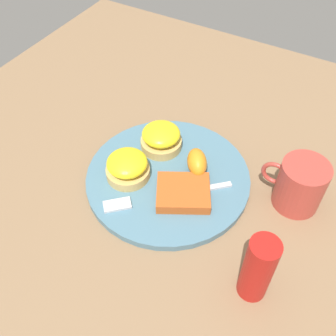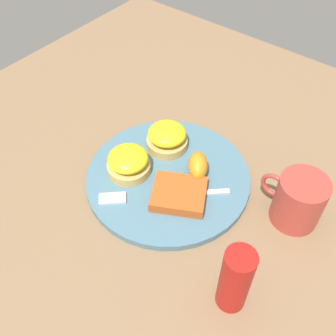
{
  "view_description": "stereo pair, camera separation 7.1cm",
  "coord_description": "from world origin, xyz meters",
  "px_view_note": "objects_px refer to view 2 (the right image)",
  "views": [
    {
      "loc": [
        -0.24,
        0.42,
        0.57
      ],
      "look_at": [
        0.0,
        0.0,
        0.03
      ],
      "focal_mm": 42.0,
      "sensor_mm": 36.0,
      "label": 1
    },
    {
      "loc": [
        -0.29,
        0.38,
        0.57
      ],
      "look_at": [
        0.0,
        0.0,
        0.03
      ],
      "focal_mm": 42.0,
      "sensor_mm": 36.0,
      "label": 2
    }
  ],
  "objects_px": {
    "cup": "(298,200)",
    "sandwich_benedict_right": "(128,162)",
    "sandwich_benedict_left": "(167,138)",
    "fork": "(156,196)",
    "hashbrown_patty": "(179,194)",
    "orange_wedge": "(198,166)",
    "condiment_bottle": "(235,280)"
  },
  "relations": [
    {
      "from": "hashbrown_patty",
      "to": "sandwich_benedict_left",
      "type": "bearing_deg",
      "value": -42.47
    },
    {
      "from": "fork",
      "to": "condiment_bottle",
      "type": "height_order",
      "value": "condiment_bottle"
    },
    {
      "from": "cup",
      "to": "condiment_bottle",
      "type": "distance_m",
      "value": 0.19
    },
    {
      "from": "sandwich_benedict_right",
      "to": "sandwich_benedict_left",
      "type": "bearing_deg",
      "value": -99.04
    },
    {
      "from": "sandwich_benedict_left",
      "to": "fork",
      "type": "xyz_separation_m",
      "value": [
        -0.06,
        0.11,
        -0.02
      ]
    },
    {
      "from": "sandwich_benedict_left",
      "to": "sandwich_benedict_right",
      "type": "distance_m",
      "value": 0.1
    },
    {
      "from": "hashbrown_patty",
      "to": "orange_wedge",
      "type": "relative_size",
      "value": 1.55
    },
    {
      "from": "hashbrown_patty",
      "to": "condiment_bottle",
      "type": "bearing_deg",
      "value": 150.27
    },
    {
      "from": "sandwich_benedict_left",
      "to": "sandwich_benedict_right",
      "type": "xyz_separation_m",
      "value": [
        0.02,
        0.1,
        0.0
      ]
    },
    {
      "from": "hashbrown_patty",
      "to": "condiment_bottle",
      "type": "xyz_separation_m",
      "value": [
        -0.17,
        0.1,
        0.04
      ]
    },
    {
      "from": "sandwich_benedict_right",
      "to": "hashbrown_patty",
      "type": "xyz_separation_m",
      "value": [
        -0.11,
        -0.01,
        -0.01
      ]
    },
    {
      "from": "fork",
      "to": "cup",
      "type": "height_order",
      "value": "cup"
    },
    {
      "from": "orange_wedge",
      "to": "fork",
      "type": "distance_m",
      "value": 0.1
    },
    {
      "from": "sandwich_benedict_right",
      "to": "condiment_bottle",
      "type": "xyz_separation_m",
      "value": [
        -0.28,
        0.09,
        0.03
      ]
    },
    {
      "from": "orange_wedge",
      "to": "fork",
      "type": "bearing_deg",
      "value": 73.64
    },
    {
      "from": "sandwich_benedict_right",
      "to": "cup",
      "type": "relative_size",
      "value": 0.72
    },
    {
      "from": "sandwich_benedict_left",
      "to": "hashbrown_patty",
      "type": "bearing_deg",
      "value": 137.53
    },
    {
      "from": "hashbrown_patty",
      "to": "fork",
      "type": "relative_size",
      "value": 0.51
    },
    {
      "from": "sandwich_benedict_right",
      "to": "orange_wedge",
      "type": "relative_size",
      "value": 1.35
    },
    {
      "from": "hashbrown_patty",
      "to": "sandwich_benedict_right",
      "type": "bearing_deg",
      "value": 3.79
    },
    {
      "from": "sandwich_benedict_left",
      "to": "hashbrown_patty",
      "type": "relative_size",
      "value": 0.87
    },
    {
      "from": "orange_wedge",
      "to": "fork",
      "type": "xyz_separation_m",
      "value": [
        0.03,
        0.09,
        -0.02
      ]
    },
    {
      "from": "condiment_bottle",
      "to": "hashbrown_patty",
      "type": "bearing_deg",
      "value": -29.73
    },
    {
      "from": "hashbrown_patty",
      "to": "cup",
      "type": "relative_size",
      "value": 0.83
    },
    {
      "from": "cup",
      "to": "sandwich_benedict_right",
      "type": "bearing_deg",
      "value": 20.2
    },
    {
      "from": "sandwich_benedict_left",
      "to": "hashbrown_patty",
      "type": "height_order",
      "value": "sandwich_benedict_left"
    },
    {
      "from": "sandwich_benedict_left",
      "to": "hashbrown_patty",
      "type": "distance_m",
      "value": 0.13
    },
    {
      "from": "hashbrown_patty",
      "to": "orange_wedge",
      "type": "height_order",
      "value": "orange_wedge"
    },
    {
      "from": "hashbrown_patty",
      "to": "condiment_bottle",
      "type": "distance_m",
      "value": 0.2
    },
    {
      "from": "sandwich_benedict_right",
      "to": "fork",
      "type": "xyz_separation_m",
      "value": [
        -0.08,
        0.02,
        -0.02
      ]
    },
    {
      "from": "orange_wedge",
      "to": "cup",
      "type": "bearing_deg",
      "value": -170.24
    },
    {
      "from": "hashbrown_patty",
      "to": "orange_wedge",
      "type": "distance_m",
      "value": 0.07
    }
  ]
}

